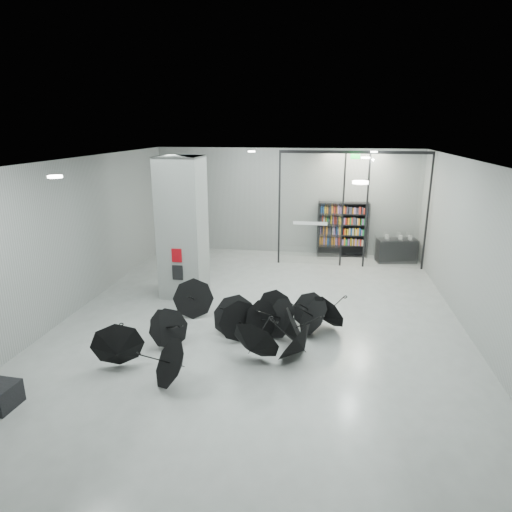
% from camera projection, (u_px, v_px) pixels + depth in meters
% --- Properties ---
extents(room, '(14.00, 14.02, 4.01)m').
position_uv_depth(room, '(259.00, 214.00, 10.12)').
color(room, gray).
rests_on(room, ground).
extents(column, '(1.20, 1.20, 4.00)m').
position_uv_depth(column, '(183.00, 228.00, 12.63)').
color(column, slate).
rests_on(column, ground).
extents(fire_cabinet, '(0.28, 0.04, 0.38)m').
position_uv_depth(fire_cabinet, '(177.00, 255.00, 12.23)').
color(fire_cabinet, '#A50A07').
rests_on(fire_cabinet, column).
extents(info_panel, '(0.30, 0.03, 0.42)m').
position_uv_depth(info_panel, '(178.00, 273.00, 12.37)').
color(info_panel, black).
rests_on(info_panel, column).
extents(exit_sign, '(0.30, 0.06, 0.15)m').
position_uv_depth(exit_sign, '(355.00, 157.00, 14.51)').
color(exit_sign, '#0CE533').
rests_on(exit_sign, room).
extents(glass_partition, '(5.06, 0.08, 4.00)m').
position_uv_depth(glass_partition, '(352.00, 205.00, 15.17)').
color(glass_partition, silver).
rests_on(glass_partition, ground).
extents(bookshelf, '(1.90, 0.54, 2.06)m').
position_uv_depth(bookshelf, '(343.00, 230.00, 16.71)').
color(bookshelf, black).
rests_on(bookshelf, ground).
extents(shop_counter, '(1.50, 0.81, 0.85)m').
position_uv_depth(shop_counter, '(396.00, 251.00, 16.13)').
color(shop_counter, black).
rests_on(shop_counter, ground).
extents(umbrella_cluster, '(5.42, 4.57, 1.29)m').
position_uv_depth(umbrella_cluster, '(246.00, 331.00, 10.08)').
color(umbrella_cluster, black).
rests_on(umbrella_cluster, ground).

